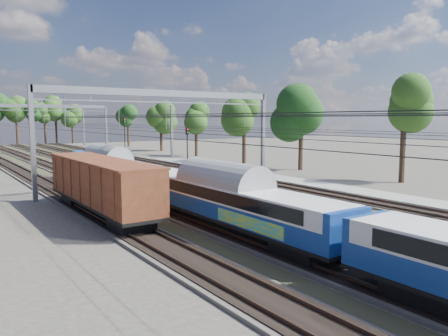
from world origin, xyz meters
TOP-DOWN VIEW (x-y plane):
  - track_bed at (-0.00, 45.00)m, footprint 21.00×130.00m
  - platform at (12.00, 20.00)m, footprint 3.00×70.00m
  - catenary at (0.33, 52.69)m, footprint 25.65×130.00m
  - tree_belt at (7.80, 91.16)m, footprint 39.08×100.43m
  - emu_train at (-4.50, 13.95)m, footprint 2.66×56.41m
  - freight_boxcar at (-9.00, 21.95)m, footprint 2.92×14.08m
  - worker at (2.88, 54.04)m, footprint 0.45×0.62m
  - signal_near at (4.05, 33.24)m, footprint 0.38×0.35m
  - signal_far at (10.32, 65.64)m, footprint 0.46×0.43m

SIDE VIEW (x-z plane):
  - track_bed at x=0.00m, z-range -0.07..0.27m
  - platform at x=12.00m, z-range 0.00..0.30m
  - worker at x=2.88m, z-range 0.00..1.61m
  - freight_boxcar at x=-9.00m, z-range 0.40..4.03m
  - emu_train at x=-4.50m, z-range 0.34..4.24m
  - signal_near at x=4.05m, z-range 0.73..6.20m
  - signal_far at x=10.32m, z-range 0.86..7.33m
  - catenary at x=0.33m, z-range 1.90..10.90m
  - tree_belt at x=7.80m, z-range 2.17..14.09m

